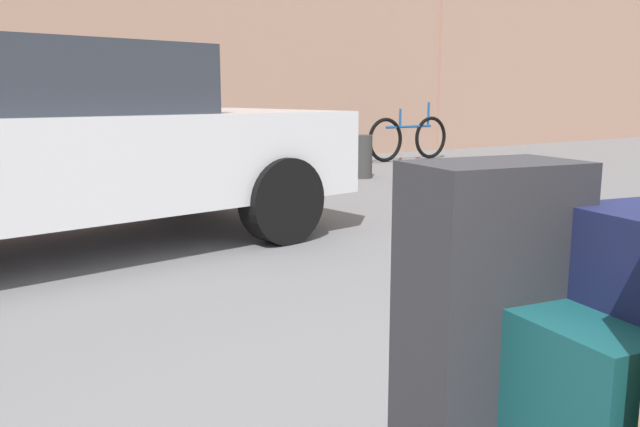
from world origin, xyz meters
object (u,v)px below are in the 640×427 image
(parked_car, at_px, (30,144))
(bollard_kerb_mid, at_px, (362,157))
(suitcase_charcoal_front_left, at_px, (489,306))
(bicycle_leaning, at_px, (409,138))
(bollard_kerb_near, at_px, (279,162))

(parked_car, xyz_separation_m, bollard_kerb_mid, (4.42, 2.05, -0.48))
(suitcase_charcoal_front_left, relative_size, bicycle_leaning, 0.35)
(bicycle_leaning, relative_size, bollard_kerb_mid, 3.10)
(parked_car, relative_size, bollard_kerb_near, 7.91)
(suitcase_charcoal_front_left, bearing_deg, bollard_kerb_near, 73.46)
(bicycle_leaning, bearing_deg, bollard_kerb_near, -156.59)
(suitcase_charcoal_front_left, height_order, parked_car, parked_car)
(suitcase_charcoal_front_left, relative_size, bollard_kerb_near, 1.08)
(bicycle_leaning, xyz_separation_m, bollard_kerb_mid, (-2.11, -1.47, -0.09))
(suitcase_charcoal_front_left, height_order, bollard_kerb_mid, suitcase_charcoal_front_left)
(bicycle_leaning, bearing_deg, bollard_kerb_mid, -145.18)
(bollard_kerb_mid, bearing_deg, bicycle_leaning, 34.82)
(bollard_kerb_mid, bearing_deg, bollard_kerb_near, 180.00)
(parked_car, xyz_separation_m, bicycle_leaning, (6.53, 3.52, -0.39))
(suitcase_charcoal_front_left, height_order, bicycle_leaning, bicycle_leaning)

